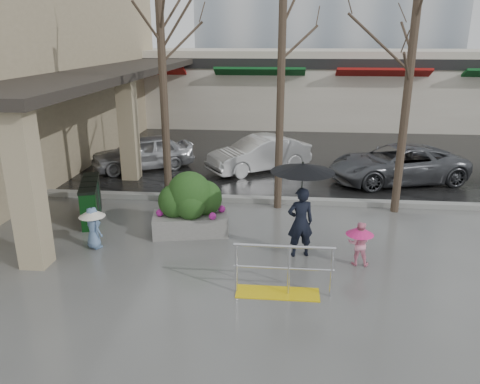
% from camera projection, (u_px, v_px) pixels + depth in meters
% --- Properties ---
extents(ground, '(120.00, 120.00, 0.00)m').
position_uv_depth(ground, '(219.00, 262.00, 10.25)').
color(ground, '#51514F').
rests_on(ground, ground).
extents(street_asphalt, '(120.00, 36.00, 0.01)m').
position_uv_depth(street_asphalt, '(265.00, 111.00, 31.02)').
color(street_asphalt, black).
rests_on(street_asphalt, ground).
extents(curb, '(120.00, 0.30, 0.15)m').
position_uv_depth(curb, '(238.00, 199.00, 14.01)').
color(curb, gray).
rests_on(curb, ground).
extents(near_building, '(6.00, 18.00, 8.00)m').
position_uv_depth(near_building, '(8.00, 56.00, 17.37)').
color(near_building, tan).
rests_on(near_building, ground).
extents(canopy_slab, '(2.80, 18.00, 0.25)m').
position_uv_depth(canopy_slab, '(118.00, 67.00, 17.10)').
color(canopy_slab, '#2D2823').
rests_on(canopy_slab, pillar_front).
extents(pillar_front, '(0.55, 0.55, 3.50)m').
position_uv_depth(pillar_front, '(27.00, 188.00, 9.59)').
color(pillar_front, tan).
rests_on(pillar_front, ground).
extents(pillar_back, '(0.55, 0.55, 3.50)m').
position_uv_depth(pillar_back, '(129.00, 129.00, 15.72)').
color(pillar_back, tan).
rests_on(pillar_back, ground).
extents(storefront_row, '(34.00, 6.74, 4.00)m').
position_uv_depth(storefront_row, '(298.00, 86.00, 26.39)').
color(storefront_row, beige).
rests_on(storefront_row, ground).
extents(handrail, '(1.90, 0.50, 1.03)m').
position_uv_depth(handrail, '(281.00, 276.00, 8.88)').
color(handrail, yellow).
rests_on(handrail, ground).
extents(tree_west, '(3.20, 3.20, 6.80)m').
position_uv_depth(tree_west, '(160.00, 21.00, 12.23)').
color(tree_west, '#382B21').
rests_on(tree_west, ground).
extents(tree_midwest, '(3.20, 3.20, 7.00)m').
position_uv_depth(tree_midwest, '(283.00, 14.00, 11.89)').
color(tree_midwest, '#382B21').
rests_on(tree_midwest, ground).
extents(tree_mideast, '(3.20, 3.20, 6.50)m').
position_uv_depth(tree_mideast, '(414.00, 30.00, 11.70)').
color(tree_mideast, '#382B21').
rests_on(tree_mideast, ground).
extents(woman, '(1.39, 1.39, 2.19)m').
position_uv_depth(woman, '(301.00, 196.00, 10.13)').
color(woman, black).
rests_on(woman, ground).
extents(child_pink, '(0.60, 0.60, 0.98)m').
position_uv_depth(child_pink, '(359.00, 240.00, 9.98)').
color(child_pink, '#FF9BB9').
rests_on(child_pink, ground).
extents(child_blue, '(0.61, 0.61, 1.01)m').
position_uv_depth(child_blue, '(93.00, 223.00, 10.77)').
color(child_blue, '#6586B3').
rests_on(child_blue, ground).
extents(planter, '(1.98, 1.26, 1.60)m').
position_uv_depth(planter, '(190.00, 204.00, 11.54)').
color(planter, slate).
rests_on(planter, ground).
extents(news_boxes, '(1.00, 1.92, 1.05)m').
position_uv_depth(news_boxes, '(91.00, 200.00, 12.53)').
color(news_boxes, '#0C3711').
rests_on(news_boxes, ground).
extents(car_a, '(3.96, 3.08, 1.26)m').
position_uv_depth(car_a, '(143.00, 152.00, 17.26)').
color(car_a, '#BABABF').
rests_on(car_a, ground).
extents(car_b, '(3.90, 3.28, 1.26)m').
position_uv_depth(car_b, '(259.00, 154.00, 17.05)').
color(car_b, silver).
rests_on(car_b, ground).
extents(car_c, '(4.92, 3.20, 1.26)m').
position_uv_depth(car_c, '(397.00, 164.00, 15.70)').
color(car_c, '#53555A').
rests_on(car_c, ground).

